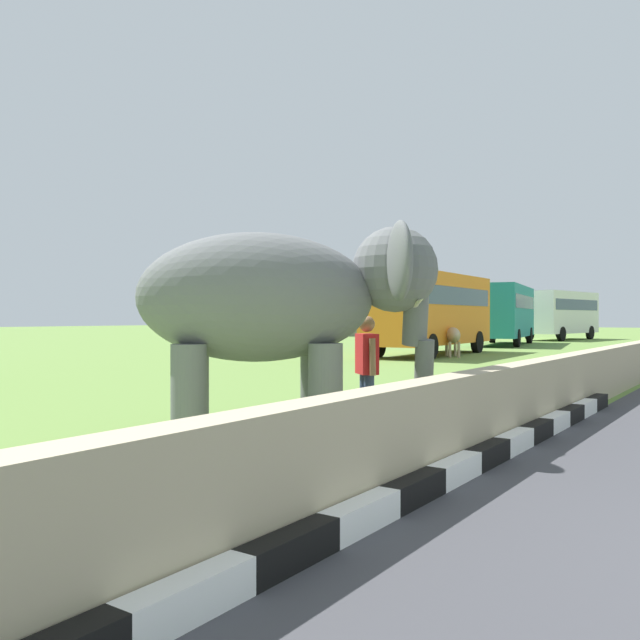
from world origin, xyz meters
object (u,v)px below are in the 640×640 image
at_px(bus_orange, 430,307).
at_px(cow_near, 452,336).
at_px(bus_teal, 504,310).
at_px(bus_white, 561,311).
at_px(person_handler, 367,367).
at_px(elephant, 284,300).

distance_m(bus_orange, cow_near, 2.02).
relative_size(bus_teal, bus_white, 1.12).
bearing_deg(person_handler, elephant, 158.31).
distance_m(elephant, bus_teal, 32.66).
height_order(person_handler, bus_white, bus_white).
xyz_separation_m(elephant, bus_orange, (19.43, 6.99, 0.22)).
height_order(bus_orange, cow_near, bus_orange).
bearing_deg(person_handler, cow_near, 19.47).
xyz_separation_m(elephant, cow_near, (18.60, 5.61, -0.99)).
xyz_separation_m(bus_white, cow_near, (-24.04, -1.88, -1.21)).
distance_m(elephant, bus_orange, 20.65).
bearing_deg(bus_white, person_handler, -169.04).
bearing_deg(cow_near, person_handler, -160.53).
bearing_deg(bus_white, cow_near, -175.52).
bearing_deg(bus_orange, bus_teal, 4.51).
relative_size(elephant, bus_teal, 0.40).
bearing_deg(bus_teal, person_handler, -164.43).
distance_m(person_handler, bus_teal, 31.57).
height_order(person_handler, cow_near, person_handler).
xyz_separation_m(bus_orange, bus_teal, (12.24, 0.97, 0.00)).
bearing_deg(elephant, bus_white, 9.97).
xyz_separation_m(elephant, bus_white, (42.64, 7.50, 0.22)).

